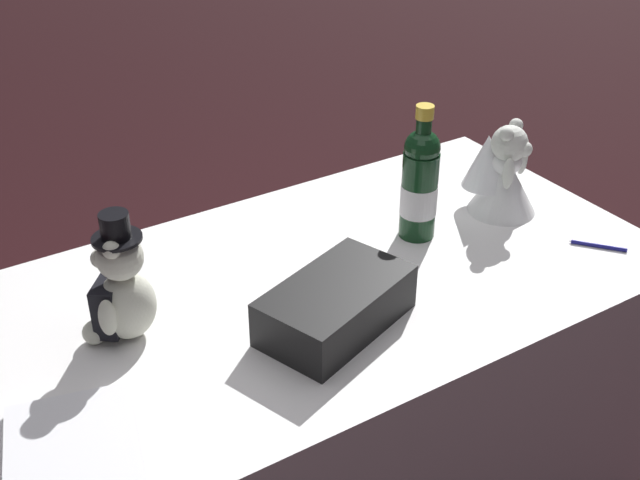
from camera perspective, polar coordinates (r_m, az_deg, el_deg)
name	(u,v)px	position (r m, az deg, el deg)	size (l,w,h in m)	color
reception_table	(320,405)	(1.99, 0.00, -11.60)	(1.54, 0.82, 0.74)	white
teddy_bear_groom	(120,291)	(1.59, -13.92, -3.49)	(0.15, 0.14, 0.27)	beige
teddy_bear_bride	(501,172)	(2.03, 12.63, 4.72)	(0.19, 0.22, 0.23)	white
champagne_bottle	(420,183)	(1.87, 7.06, 4.05)	(0.09, 0.09, 0.33)	#113419
signing_pen	(596,245)	(1.98, 18.93, -0.36)	(0.09, 0.11, 0.01)	navy
gift_case_black	(336,305)	(1.60, 1.13, -4.62)	(0.35, 0.27, 0.10)	black
guestbook	(73,450)	(1.42, -17.02, -14.00)	(0.22, 0.26, 0.02)	white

